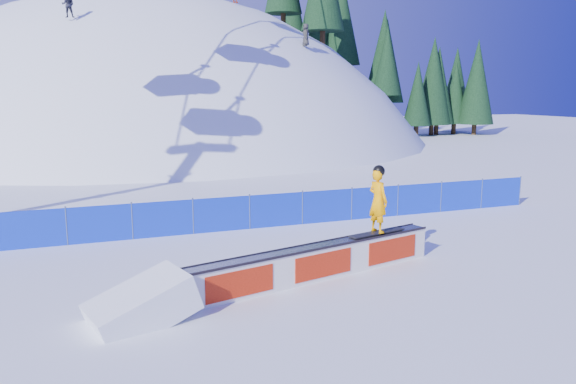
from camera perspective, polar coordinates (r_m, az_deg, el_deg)
name	(u,v)px	position (r m, az deg, el deg)	size (l,w,h in m)	color
ground	(329,262)	(16.17, 4.21, -7.06)	(160.00, 160.00, 0.00)	white
snow_hill	(156,315)	(60.81, -13.28, -12.08)	(64.00, 64.00, 64.00)	white
treeline	(377,48)	(63.58, 9.02, 14.27)	(27.68, 11.59, 21.60)	#302013
safety_fence	(277,210)	(20.06, -1.18, -1.85)	(22.05, 0.05, 1.30)	#0D2DC0
rail_box	(318,262)	(14.62, 3.06, -7.10)	(7.45, 2.36, 0.91)	silver
snow_ramp	(142,320)	(12.61, -14.58, -12.49)	(2.10, 1.40, 0.79)	white
snowboarder	(378,200)	(15.61, 9.13, -0.82)	(1.85, 0.77, 1.91)	black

